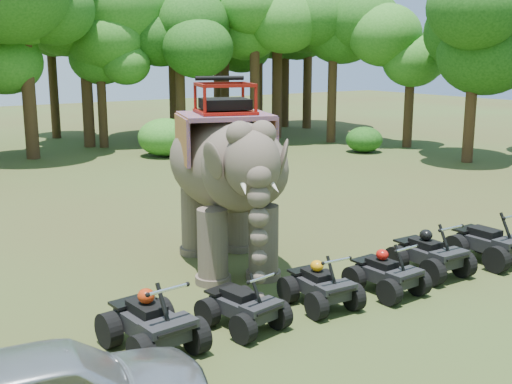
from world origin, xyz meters
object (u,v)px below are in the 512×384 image
(elephant, at_px, (227,174))
(atv_2, at_px, (321,279))
(atv_3, at_px, (387,267))
(atv_4, at_px, (430,248))
(atv_5, at_px, (490,236))
(atv_0, at_px, (151,314))
(atv_1, at_px, (243,299))

(elephant, distance_m, atv_2, 3.79)
(elephant, xyz_separation_m, atv_3, (1.92, -3.59, -1.72))
(elephant, relative_size, atv_2, 3.44)
(atv_2, height_order, atv_4, atv_4)
(atv_2, relative_size, atv_5, 0.86)
(atv_5, bearing_deg, atv_2, 177.40)
(elephant, xyz_separation_m, atv_0, (-3.56, -3.26, -1.63))
(atv_5, bearing_deg, elephant, 147.03)
(elephant, bearing_deg, atv_0, -119.26)
(atv_4, bearing_deg, atv_3, -169.04)
(atv_2, bearing_deg, elephant, 97.42)
(atv_0, height_order, atv_2, atv_0)
(atv_5, bearing_deg, atv_1, 177.71)
(atv_4, bearing_deg, atv_0, -179.13)
(atv_1, distance_m, atv_4, 5.38)
(atv_2, bearing_deg, atv_4, 4.80)
(atv_1, relative_size, atv_5, 0.86)
(atv_0, xyz_separation_m, atv_5, (9.21, -0.24, 0.00))
(atv_0, relative_size, atv_4, 1.03)
(atv_2, height_order, atv_3, atv_3)
(atv_0, bearing_deg, atv_5, -6.92)
(atv_0, bearing_deg, atv_4, -5.59)
(atv_1, bearing_deg, elephant, 53.27)
(elephant, bearing_deg, atv_2, -67.73)
(atv_0, relative_size, atv_3, 1.15)
(atv_3, xyz_separation_m, atv_4, (1.76, 0.31, 0.06))
(atv_0, xyz_separation_m, atv_2, (3.80, -0.10, -0.09))
(atv_1, relative_size, atv_4, 0.89)
(elephant, xyz_separation_m, atv_4, (3.68, -3.28, -1.65))
(elephant, relative_size, atv_4, 3.09)
(elephant, bearing_deg, atv_5, -13.54)
(atv_3, distance_m, atv_5, 3.73)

